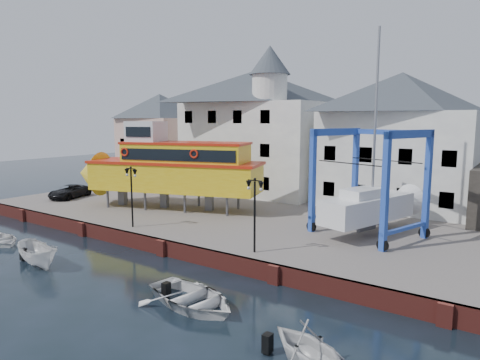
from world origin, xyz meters
The scene contains 14 objects.
ground centered at (0.00, 0.00, 0.00)m, with size 140.00×140.00×0.00m, color black.
hardstanding centered at (0.00, 11.00, 0.50)m, with size 44.00×22.00×1.00m, color #655C58.
quay_wall centered at (0.00, 0.10, 0.50)m, with size 44.00×0.47×1.00m.
building_pink centered at (-18.00, 18.00, 6.15)m, with size 8.00×7.00×10.30m.
building_white_main centered at (-4.87, 18.39, 7.34)m, with size 14.00×8.30×14.00m.
building_white_right centered at (9.00, 19.00, 6.60)m, with size 12.00×8.00×11.20m.
lamp_post_left centered at (-4.00, 1.20, 4.17)m, with size 1.12×0.32×4.20m.
lamp_post_right centered at (6.00, 1.20, 4.17)m, with size 1.12×0.32×4.20m.
tour_boat centered at (-6.84, 7.21, 4.40)m, with size 16.98×8.64×7.21m.
travel_lift centered at (10.15, 9.17, 3.17)m, with size 7.20×8.87×13.00m.
van centered at (-17.45, 5.34, 1.61)m, with size 2.02×4.39×1.22m, color black.
motorboat_a centered at (-4.53, -5.39, 0.00)m, with size 1.51×4.01×1.55m, color silver.
motorboat_b centered at (6.28, -4.43, 0.00)m, with size 3.57×5.00×1.04m, color silver.
motorboat_d centered at (-10.90, -4.37, 0.00)m, with size 2.66×3.72×0.77m, color silver.
Camera 1 is at (18.47, -18.24, 8.35)m, focal length 32.00 mm.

